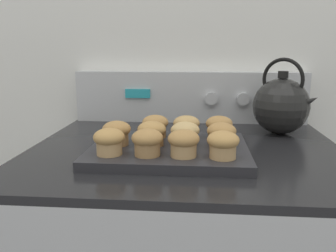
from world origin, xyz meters
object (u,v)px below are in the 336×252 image
Objects in this scene: muffin_r0_c0 at (109,141)px; muffin_r0_c1 at (147,142)px; muffin_r1_c1 at (152,133)px; tea_kettle at (281,105)px; muffin_r1_c2 at (186,134)px; muffin_r1_c3 at (221,134)px; muffin_r2_c2 at (187,126)px; muffin_r1_c0 at (117,132)px; muffin_r0_c3 at (223,144)px; muffin_r2_c1 at (155,125)px; muffin_r0_c2 at (184,142)px; muffin_pan at (169,150)px; muffin_r2_c3 at (219,127)px.

muffin_r0_c0 is 1.00× the size of muffin_r0_c1.
tea_kettle reaches higher than muffin_r1_c1.
muffin_r1_c2 is 1.00× the size of muffin_r1_c3.
muffin_r2_c2 is (-0.08, 0.08, 0.00)m from muffin_r1_c3.
muffin_r1_c0 and muffin_r2_c2 have the same top height.
muffin_r1_c3 is at bearing 0.57° from muffin_r1_c0.
muffin_r0_c3 and muffin_r1_c3 have the same top height.
muffin_r1_c0 is 0.25m from muffin_r1_c3.
muffin_r1_c0 is 0.17m from muffin_r1_c2.
muffin_r2_c1 is at bearing 45.24° from muffin_r1_c0.
muffin_r2_c2 is (0.00, 0.16, 0.00)m from muffin_r0_c2.
tea_kettle is at bearing 52.22° from muffin_r1_c3.
muffin_r1_c1 is (0.08, 0.08, 0.00)m from muffin_r0_c0.
muffin_r0_c2 and muffin_r1_c0 have the same top height.
tea_kettle reaches higher than muffin_r0_c3.
muffin_r2_c3 reaches higher than muffin_pan.
muffin_pan is 0.06m from muffin_r1_c2.
muffin_r0_c0 is at bearing -161.91° from muffin_r1_c3.
muffin_r0_c3 is at bearing -2.89° from muffin_r0_c2.
muffin_r0_c0 and muffin_r1_c1 have the same top height.
muffin_r2_c3 is at bearing 2.20° from muffin_r2_c2.
muffin_pan is 0.40m from tea_kettle.
muffin_pan is at bearing -1.33° from muffin_r1_c1.
muffin_r0_c3 is at bearing -91.19° from muffin_r1_c3.
muffin_r2_c1 is (-0.04, 0.08, 0.04)m from muffin_pan.
muffin_pan is at bearing 63.09° from muffin_r0_c1.
muffin_r1_c0 is 0.18m from muffin_r2_c2.
muffin_r1_c1 is 1.00× the size of muffin_r1_c3.
muffin_r1_c2 is at bearing 26.14° from muffin_r0_c0.
muffin_r0_c0 is 0.08m from muffin_r0_c1.
muffin_r0_c1 is 1.00× the size of muffin_r2_c1.
muffin_r0_c3 is (0.08, -0.00, 0.00)m from muffin_r0_c2.
muffin_r2_c1 is 1.00× the size of muffin_r2_c3.
muffin_r0_c1 is at bearing -116.91° from muffin_pan.
muffin_r0_c1 and muffin_r1_c2 have the same top height.
muffin_r1_c2 reaches higher than muffin_pan.
muffin_r0_c0 and muffin_r1_c3 have the same top height.
muffin_r0_c0 is 1.00× the size of muffin_r1_c1.
muffin_r1_c3 is at bearing -127.78° from tea_kettle.
muffin_r0_c0 and muffin_r0_c3 have the same top height.
muffin_r1_c1 is at bearing 44.77° from muffin_r0_c0.
tea_kettle reaches higher than muffin_r0_c1.
muffin_r1_c3 is 0.31× the size of tea_kettle.
muffin_r1_c3 is 1.00× the size of muffin_r2_c1.
muffin_r0_c2 is 1.00× the size of muffin_r1_c2.
muffin_r2_c1 is at bearing 118.15° from muffin_pan.
muffin_r0_c3 reaches higher than muffin_pan.
muffin_r2_c3 is 0.25m from tea_kettle.
muffin_r1_c2 is (0.08, -0.00, 0.00)m from muffin_r1_c1.
muffin_r1_c2 and muffin_r2_c3 have the same top height.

